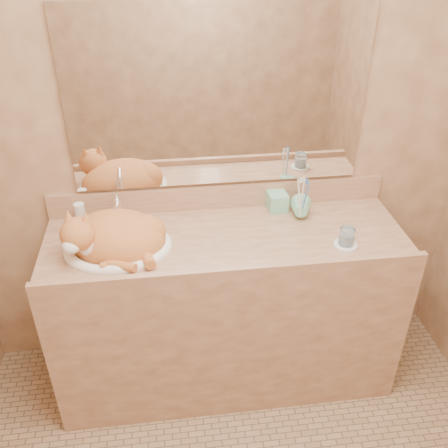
{
  "coord_description": "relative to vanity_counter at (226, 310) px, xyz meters",
  "views": [
    {
      "loc": [
        -0.24,
        -1.08,
        2.09
      ],
      "look_at": [
        -0.01,
        0.7,
        0.93
      ],
      "focal_mm": 40.0,
      "sensor_mm": 36.0,
      "label": 1
    }
  ],
  "objects": [
    {
      "name": "toothbrush_cup",
      "position": [
        0.36,
        0.09,
        0.47
      ],
      "size": [
        0.12,
        0.12,
        0.09
      ],
      "primitive_type": "imported",
      "rotation": [
        0.0,
        0.0,
        -0.24
      ],
      "color": "#7BC5A3",
      "rests_on": "vanity_counter"
    },
    {
      "name": "cat",
      "position": [
        -0.49,
        -0.02,
        0.49
      ],
      "size": [
        0.49,
        0.44,
        0.23
      ],
      "primitive_type": null,
      "rotation": [
        0.0,
        0.0,
        -0.26
      ],
      "color": "#B65D2A",
      "rests_on": "sink_basin"
    },
    {
      "name": "saucer",
      "position": [
        0.5,
        -0.13,
        0.43
      ],
      "size": [
        0.1,
        0.1,
        0.01
      ],
      "primitive_type": "cylinder",
      "color": "silver",
      "rests_on": "vanity_counter"
    },
    {
      "name": "lotion_bottle",
      "position": [
        -0.64,
        0.19,
        0.48
      ],
      "size": [
        0.05,
        0.05,
        0.11
      ],
      "primitive_type": "cylinder",
      "color": "silver",
      "rests_on": "vanity_counter"
    },
    {
      "name": "toothbrushes",
      "position": [
        0.36,
        0.09,
        0.56
      ],
      "size": [
        0.04,
        0.04,
        0.23
      ],
      "primitive_type": null,
      "color": "silver",
      "rests_on": "toothbrush_cup"
    },
    {
      "name": "wall_back",
      "position": [
        0.0,
        0.28,
        0.82
      ],
      "size": [
        2.4,
        0.02,
        2.5
      ],
      "primitive_type": "cube",
      "color": "brown",
      "rests_on": "ground"
    },
    {
      "name": "vanity_counter",
      "position": [
        0.0,
        0.0,
        0.0
      ],
      "size": [
        1.6,
        0.55,
        0.85
      ],
      "primitive_type": null,
      "color": "brown",
      "rests_on": "floor"
    },
    {
      "name": "water_glass",
      "position": [
        0.5,
        -0.13,
        0.47
      ],
      "size": [
        0.07,
        0.07,
        0.08
      ],
      "primitive_type": "cylinder",
      "color": "white",
      "rests_on": "saucer"
    },
    {
      "name": "sink_basin",
      "position": [
        -0.47,
        -0.02,
        0.5
      ],
      "size": [
        0.5,
        0.43,
        0.14
      ],
      "primitive_type": null,
      "rotation": [
        0.0,
        0.0,
        0.14
      ],
      "color": "white",
      "rests_on": "vanity_counter"
    },
    {
      "name": "soap_dispenser",
      "position": [
        0.28,
        0.16,
        0.52
      ],
      "size": [
        0.1,
        0.1,
        0.2
      ],
      "primitive_type": "imported",
      "rotation": [
        0.0,
        0.0,
        0.08
      ],
      "color": "#7BC5A3",
      "rests_on": "vanity_counter"
    },
    {
      "name": "mirror",
      "position": [
        0.0,
        0.26,
        0.97
      ],
      "size": [
        1.3,
        0.02,
        0.8
      ],
      "primitive_type": "cube",
      "color": "white",
      "rests_on": "wall_back"
    },
    {
      "name": "faucet",
      "position": [
        -0.47,
        0.15,
        0.51
      ],
      "size": [
        0.06,
        0.12,
        0.16
      ],
      "primitive_type": null,
      "rotation": [
        0.0,
        0.0,
        0.18
      ],
      "color": "white",
      "rests_on": "vanity_counter"
    }
  ]
}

